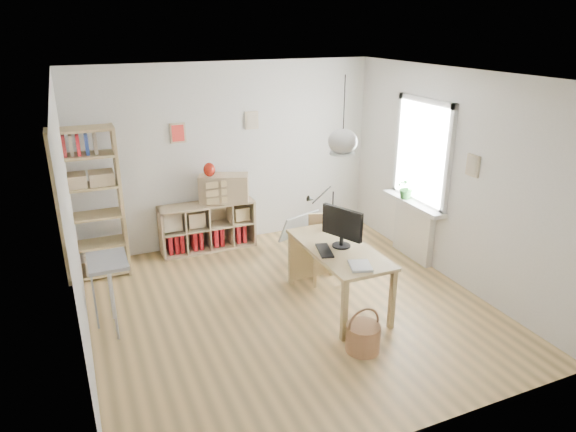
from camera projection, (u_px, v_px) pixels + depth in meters
name	position (u px, v px, depth m)	size (l,w,h in m)	color
ground	(290.00, 307.00, 6.16)	(4.50, 4.50, 0.00)	tan
room_shell	(343.00, 141.00, 5.53)	(4.50, 4.50, 4.50)	white
window_unit	(423.00, 152.00, 6.95)	(0.07, 1.16, 1.46)	white
radiator	(413.00, 231.00, 7.35)	(0.10, 0.80, 0.80)	silver
windowsill	(413.00, 203.00, 7.18)	(0.22, 1.20, 0.06)	white
desk	(338.00, 254.00, 6.01)	(0.70, 1.50, 0.75)	tan
cube_shelf	(206.00, 230.00, 7.67)	(1.40, 0.38, 0.72)	tan
tall_bookshelf	(89.00, 199.00, 6.57)	(0.80, 0.38, 2.00)	tan
side_table	(102.00, 276.00, 5.47)	(0.40, 0.55, 0.85)	#9C9C9E
chair	(326.00, 244.00, 6.68)	(0.53, 0.53, 0.88)	#9C9C9E
wicker_basket	(363.00, 337.00, 5.30)	(0.36, 0.36, 0.50)	olive
storage_chest	(315.00, 248.00, 7.24)	(0.82, 0.87, 0.66)	silver
monitor	(342.00, 225.00, 5.90)	(0.26, 0.52, 0.47)	black
keyboard	(325.00, 251.00, 5.86)	(0.14, 0.38, 0.02)	black
task_lamp	(320.00, 204.00, 6.40)	(0.45, 0.16, 0.47)	black
yarn_ball	(329.00, 223.00, 6.48)	(0.15, 0.15, 0.15)	#4C0A1C
paper_tray	(360.00, 266.00, 5.48)	(0.22, 0.28, 0.03)	white
drawer_chest	(224.00, 188.00, 7.52)	(0.71, 0.32, 0.41)	tan
red_vase	(209.00, 170.00, 7.34)	(0.17, 0.17, 0.20)	maroon
potted_plant	(407.00, 188.00, 7.23)	(0.29, 0.25, 0.32)	#266527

